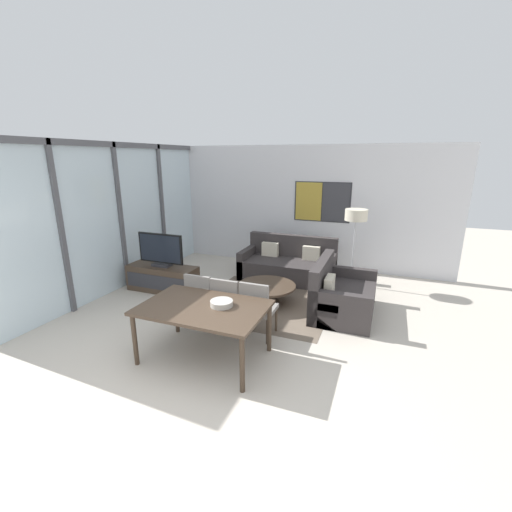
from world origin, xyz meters
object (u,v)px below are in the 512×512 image
(tv_console, at_px, (163,278))
(television, at_px, (161,250))
(dining_table, at_px, (203,311))
(sofa_main, at_px, (288,265))
(fruit_bowl, at_px, (222,303))
(dining_chair_right, at_px, (257,306))
(sofa_side, at_px, (339,296))
(dining_chair_centre, at_px, (228,302))
(coffee_table, at_px, (266,289))
(floor_lamp, at_px, (356,219))
(dining_chair_left, at_px, (202,297))

(tv_console, xyz_separation_m, television, (0.00, 0.00, 0.56))
(dining_table, bearing_deg, sofa_main, 87.33)
(tv_console, height_order, fruit_bowl, fruit_bowl)
(tv_console, height_order, television, television)
(dining_chair_right, height_order, fruit_bowl, dining_chair_right)
(sofa_side, relative_size, dining_chair_centre, 1.65)
(coffee_table, bearing_deg, dining_chair_centre, -97.23)
(coffee_table, height_order, floor_lamp, floor_lamp)
(tv_console, height_order, sofa_main, sofa_main)
(dining_chair_centre, bearing_deg, floor_lamp, 61.56)
(sofa_side, bearing_deg, dining_table, 144.83)
(tv_console, relative_size, television, 1.46)
(tv_console, bearing_deg, dining_table, -42.45)
(sofa_side, xyz_separation_m, dining_chair_left, (-1.87, -1.28, 0.21))
(sofa_main, bearing_deg, dining_chair_left, -102.98)
(dining_chair_left, xyz_separation_m, dining_chair_right, (0.89, -0.02, 0.00))
(dining_chair_right, bearing_deg, sofa_side, 52.98)
(floor_lamp, bearing_deg, tv_console, -153.81)
(television, height_order, coffee_table, television)
(sofa_main, xyz_separation_m, dining_chair_right, (0.29, -2.63, 0.21))
(sofa_side, height_order, coffee_table, sofa_side)
(sofa_side, relative_size, fruit_bowl, 5.01)
(sofa_side, xyz_separation_m, dining_chair_centre, (-1.42, -1.30, 0.21))
(tv_console, bearing_deg, fruit_bowl, -37.99)
(tv_console, relative_size, fruit_bowl, 4.85)
(tv_console, distance_m, dining_chair_left, 1.81)
(tv_console, relative_size, floor_lamp, 0.89)
(coffee_table, bearing_deg, fruit_bowl, -88.22)
(coffee_table, distance_m, dining_chair_right, 1.27)
(dining_chair_left, bearing_deg, tv_console, 145.39)
(dining_chair_left, bearing_deg, dining_table, -58.91)
(dining_chair_left, height_order, fruit_bowl, dining_chair_left)
(television, bearing_deg, sofa_main, 37.46)
(dining_chair_left, height_order, floor_lamp, floor_lamp)
(dining_chair_right, bearing_deg, coffee_table, 103.38)
(television, distance_m, fruit_bowl, 2.71)
(television, relative_size, floor_lamp, 0.61)
(coffee_table, distance_m, dining_chair_left, 1.36)
(tv_console, height_order, dining_chair_right, dining_chair_right)
(dining_chair_left, relative_size, floor_lamp, 0.56)
(sofa_side, xyz_separation_m, coffee_table, (-1.26, -0.07, -0.02))
(fruit_bowl, distance_m, floor_lamp, 3.62)
(coffee_table, bearing_deg, floor_lamp, 48.48)
(coffee_table, xyz_separation_m, floor_lamp, (1.32, 1.49, 1.11))
(sofa_side, bearing_deg, floor_lamp, -2.09)
(dining_chair_centre, bearing_deg, sofa_main, 86.61)
(sofa_main, height_order, dining_table, sofa_main)
(sofa_side, distance_m, dining_chair_centre, 1.94)
(dining_table, height_order, dining_chair_right, dining_chair_right)
(fruit_bowl, bearing_deg, dining_chair_right, 69.86)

